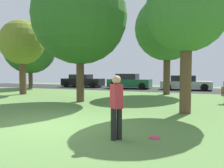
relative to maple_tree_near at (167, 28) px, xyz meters
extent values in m
plane|color=#5B8442|center=(-1.99, -11.42, -4.87)|extent=(44.00, 44.00, 0.00)
cube|color=#28282B|center=(-1.99, 4.58, -4.87)|extent=(44.00, 6.40, 0.01)
cylinder|color=brown|center=(0.00, 0.00, -3.13)|extent=(0.50, 0.50, 3.49)
sphere|color=#38702D|center=(0.00, 0.00, 0.02)|extent=(4.78, 4.78, 4.78)
cylinder|color=brown|center=(-10.06, -3.86, -3.48)|extent=(0.49, 0.49, 2.79)
sphere|color=olive|center=(-10.06, -3.86, -0.99)|extent=(3.29, 3.29, 3.29)
cylinder|color=brown|center=(1.81, -7.55, -3.30)|extent=(0.46, 0.46, 3.15)
sphere|color=#38702D|center=(1.81, -7.55, -0.72)|extent=(3.30, 3.30, 3.30)
cylinder|color=brown|center=(-3.98, -5.94, -3.50)|extent=(0.43, 0.43, 2.74)
sphere|color=#2D6023|center=(-3.98, -5.94, -0.11)|extent=(5.30, 5.30, 5.30)
cylinder|color=brown|center=(-13.94, 1.40, -3.69)|extent=(0.41, 0.41, 2.36)
sphere|color=#2D6023|center=(-13.94, 1.40, -0.71)|extent=(5.31, 5.31, 5.31)
cylinder|color=black|center=(0.50, -11.88, -4.47)|extent=(0.14, 0.14, 0.80)
cylinder|color=black|center=(0.39, -12.00, -4.47)|extent=(0.14, 0.14, 0.80)
cube|color=#B72D38|center=(0.44, -11.94, -3.77)|extent=(0.38, 0.38, 0.60)
sphere|color=tan|center=(0.44, -11.94, -3.36)|extent=(0.22, 0.22, 0.22)
cylinder|color=#EA2D6B|center=(1.31, -11.45, -4.86)|extent=(0.27, 0.27, 0.03)
cube|color=black|center=(-9.73, 4.79, -4.33)|extent=(4.58, 1.74, 0.78)
cube|color=black|center=(-9.96, 4.79, -3.72)|extent=(2.20, 1.53, 0.45)
cylinder|color=black|center=(-8.12, 5.66, -4.55)|extent=(0.64, 0.22, 0.64)
cylinder|color=black|center=(-8.12, 3.92, -4.55)|extent=(0.64, 0.22, 0.64)
cylinder|color=black|center=(-11.33, 5.66, -4.55)|extent=(0.64, 0.22, 0.64)
cylinder|color=black|center=(-11.33, 3.92, -4.55)|extent=(0.64, 0.22, 0.64)
cube|color=#195633|center=(-4.31, 4.65, -4.33)|extent=(4.26, 1.76, 0.78)
cube|color=black|center=(-4.53, 4.65, -3.67)|extent=(2.05, 1.55, 0.55)
cylinder|color=black|center=(-2.82, 5.53, -4.55)|extent=(0.64, 0.22, 0.64)
cylinder|color=black|center=(-2.82, 3.77, -4.55)|extent=(0.64, 0.22, 0.64)
cylinder|color=black|center=(-5.81, 5.53, -4.55)|extent=(0.64, 0.22, 0.64)
cylinder|color=black|center=(-5.81, 3.77, -4.55)|extent=(0.64, 0.22, 0.64)
cube|color=#B7B7BC|center=(1.10, 4.93, -4.39)|extent=(4.51, 1.75, 0.66)
cube|color=black|center=(0.87, 4.93, -3.80)|extent=(2.16, 1.54, 0.53)
cylinder|color=black|center=(2.67, 5.80, -4.55)|extent=(0.64, 0.22, 0.64)
cylinder|color=black|center=(2.67, 4.05, -4.55)|extent=(0.64, 0.22, 0.64)
cylinder|color=black|center=(-0.48, 5.80, -4.55)|extent=(0.64, 0.22, 0.64)
cylinder|color=black|center=(-0.48, 4.05, -4.55)|extent=(0.64, 0.22, 0.64)
camera|label=1|loc=(2.40, -17.20, -3.15)|focal=36.37mm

